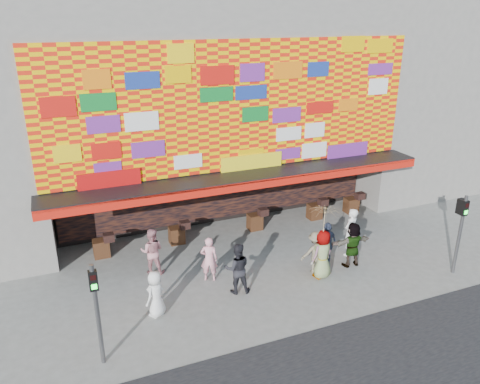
% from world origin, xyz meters
% --- Properties ---
extents(ground, '(90.00, 90.00, 0.00)m').
position_xyz_m(ground, '(0.00, 0.00, 0.00)').
color(ground, slate).
rests_on(ground, ground).
extents(shop_building, '(15.20, 9.40, 10.00)m').
position_xyz_m(shop_building, '(0.00, 8.18, 5.23)').
color(shop_building, gray).
rests_on(shop_building, ground).
extents(neighbor_right, '(11.00, 8.00, 12.00)m').
position_xyz_m(neighbor_right, '(13.00, 8.00, 6.00)').
color(neighbor_right, gray).
rests_on(neighbor_right, ground).
extents(signal_left, '(0.22, 0.20, 3.00)m').
position_xyz_m(signal_left, '(-6.20, -1.50, 1.86)').
color(signal_left, '#59595B').
rests_on(signal_left, ground).
extents(signal_right, '(0.22, 0.20, 3.00)m').
position_xyz_m(signal_right, '(6.20, -1.50, 1.86)').
color(signal_right, '#59595B').
rests_on(signal_right, ground).
extents(ped_a, '(0.88, 0.85, 1.53)m').
position_xyz_m(ped_a, '(-4.37, 0.05, 0.76)').
color(ped_a, white).
rests_on(ped_a, ground).
extents(ped_b, '(0.71, 0.60, 1.65)m').
position_xyz_m(ped_b, '(-2.18, 1.40, 0.83)').
color(ped_b, pink).
rests_on(ped_b, ground).
extents(ped_c, '(1.01, 0.88, 1.79)m').
position_xyz_m(ped_c, '(-1.55, 0.32, 0.89)').
color(ped_c, black).
rests_on(ped_c, ground).
extents(ped_d, '(1.16, 0.83, 1.62)m').
position_xyz_m(ped_d, '(1.52, 0.40, 0.81)').
color(ped_d, '#776E57').
rests_on(ped_d, ground).
extents(ped_e, '(1.13, 0.83, 1.78)m').
position_xyz_m(ped_e, '(2.14, 0.65, 0.89)').
color(ped_e, '#303A55').
rests_on(ped_e, ground).
extents(ped_f, '(1.62, 0.56, 1.73)m').
position_xyz_m(ped_f, '(3.06, 0.36, 0.86)').
color(ped_f, gray).
rests_on(ped_f, ground).
extents(ped_g, '(0.99, 0.76, 1.80)m').
position_xyz_m(ped_g, '(1.59, 0.08, 0.90)').
color(ped_g, gray).
rests_on(ped_g, ground).
extents(ped_h, '(0.83, 0.71, 1.92)m').
position_xyz_m(ped_h, '(3.47, 1.11, 0.96)').
color(ped_h, white).
rests_on(ped_h, ground).
extents(ped_i, '(1.02, 0.91, 1.74)m').
position_xyz_m(ped_i, '(-3.92, 2.64, 0.87)').
color(ped_i, '#C47F87').
rests_on(ped_i, ground).
extents(parasol, '(1.34, 1.36, 1.98)m').
position_xyz_m(parasol, '(1.59, 0.08, 2.21)').
color(parasol, beige).
rests_on(parasol, ground).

